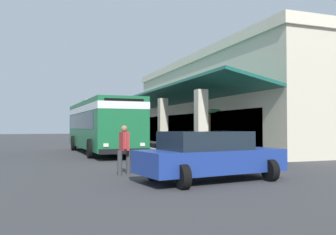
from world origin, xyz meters
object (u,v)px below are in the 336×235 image
Objects in this scene: transit_bus at (101,123)px; pedestrian at (124,147)px; potted_palm at (209,146)px; parked_sedan_blue at (209,156)px.

pedestrian is (10.55, -0.96, -0.93)m from transit_bus.
pedestrian is 8.02m from potted_palm.
transit_bus reaches higher than pedestrian.
parked_sedan_blue is 3.03m from pedestrian.
transit_bus is 2.44× the size of parked_sedan_blue.
pedestrian is at bearing -5.18° from transit_bus.
transit_bus reaches higher than potted_palm.
parked_sedan_blue is at bearing -26.05° from potted_palm.
pedestrian is at bearing -136.41° from parked_sedan_blue.
pedestrian is 0.63× the size of potted_palm.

